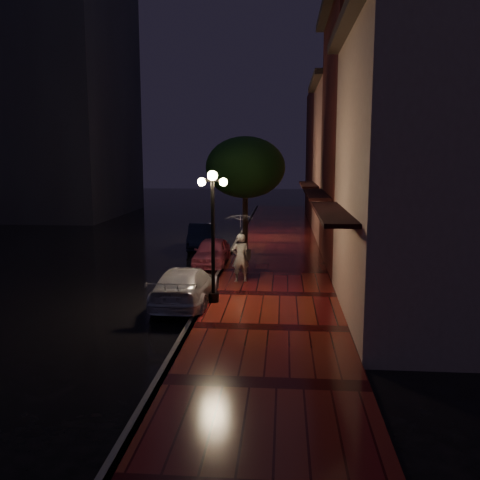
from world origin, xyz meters
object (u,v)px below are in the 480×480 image
at_px(streetlamp_near, 213,228).
at_px(silver_car, 185,286).
at_px(street_tree, 245,169).
at_px(woman_with_umbrella, 240,237).
at_px(pink_car, 212,252).
at_px(navy_car, 202,236).
at_px(streetlamp_far, 245,197).
at_px(parking_meter, 244,255).

distance_m(streetlamp_near, silver_car, 2.18).
height_order(streetlamp_near, street_tree, street_tree).
distance_m(street_tree, woman_with_umbrella, 8.38).
xyz_separation_m(pink_car, navy_car, (-1.12, 4.35, 0.05)).
relative_size(pink_car, woman_with_umbrella, 1.39).
bearing_deg(navy_car, silver_car, -90.41).
bearing_deg(woman_with_umbrella, pink_car, -84.60).
bearing_deg(streetlamp_far, street_tree, -85.09).
height_order(streetlamp_far, parking_meter, streetlamp_far).
relative_size(pink_car, navy_car, 0.89).
distance_m(navy_car, parking_meter, 6.76).
xyz_separation_m(streetlamp_far, parking_meter, (0.65, -9.17, -1.75)).
bearing_deg(streetlamp_far, streetlamp_near, -90.00).
distance_m(streetlamp_far, silver_car, 14.07).
relative_size(streetlamp_far, parking_meter, 3.72).
xyz_separation_m(silver_car, parking_meter, (1.60, 4.72, 0.21)).
relative_size(street_tree, silver_car, 1.32).
height_order(streetlamp_far, street_tree, street_tree).
xyz_separation_m(streetlamp_far, pink_car, (-0.95, -7.33, -1.98)).
height_order(streetlamp_far, woman_with_umbrella, streetlamp_far).
distance_m(streetlamp_near, street_tree, 11.12).
height_order(navy_car, silver_car, navy_car).
relative_size(street_tree, parking_meter, 5.01).
height_order(streetlamp_near, woman_with_umbrella, streetlamp_near).
bearing_deg(streetlamp_far, navy_car, -124.76).
bearing_deg(streetlamp_near, navy_car, 100.64).
distance_m(street_tree, navy_car, 4.27).
bearing_deg(woman_with_umbrella, street_tree, -105.21).
relative_size(silver_car, parking_meter, 3.81).
distance_m(silver_car, parking_meter, 4.99).
bearing_deg(parking_meter, silver_car, -132.13).
height_order(pink_car, parking_meter, parking_meter).
distance_m(streetlamp_near, streetlamp_far, 14.00).
height_order(streetlamp_near, pink_car, streetlamp_near).
distance_m(pink_car, silver_car, 6.56).
xyz_separation_m(pink_car, parking_meter, (1.60, -1.84, 0.23)).
xyz_separation_m(street_tree, navy_car, (-2.33, 0.03, -3.57)).
bearing_deg(navy_car, woman_with_umbrella, -77.56).
height_order(woman_with_umbrella, parking_meter, woman_with_umbrella).
bearing_deg(streetlamp_near, streetlamp_far, 90.00).
distance_m(pink_car, parking_meter, 2.45).
bearing_deg(silver_car, navy_car, -82.87).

